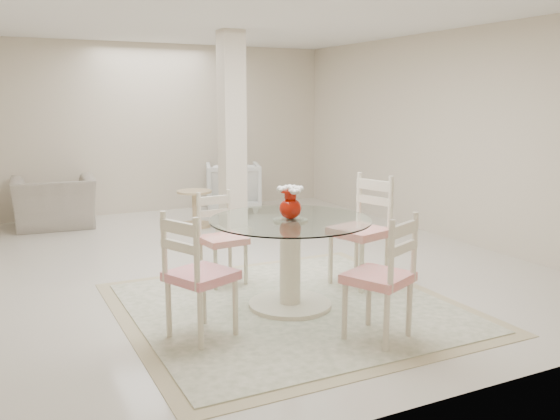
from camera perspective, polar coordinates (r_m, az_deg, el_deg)
name	(u,v)px	position (r m, az deg, el deg)	size (l,w,h in m)	color
ground	(235,261)	(6.79, -4.32, -4.96)	(7.00, 7.00, 0.00)	beige
room_shell	(233,96)	(6.54, -4.55, 10.90)	(6.02, 7.02, 2.71)	beige
column	(232,135)	(7.95, -4.64, 7.19)	(0.30, 0.30, 2.70)	beige
area_rug	(290,307)	(5.31, 0.97, -9.32)	(2.88, 2.88, 0.02)	tan
dining_table	(290,263)	(5.19, 0.98, -5.14)	(1.40, 1.40, 0.81)	beige
red_vase	(291,202)	(5.07, 1.05, 0.82)	(0.22, 0.21, 0.29)	#A51205
dining_chair_east	(365,222)	(5.88, 8.16, -1.13)	(0.60, 0.60, 1.20)	#EEE3C3
dining_chair_north	(220,231)	(5.91, -5.83, -2.03)	(0.44, 0.44, 1.01)	beige
dining_chair_west	(194,267)	(4.51, -8.29, -5.44)	(0.58, 0.58, 1.10)	beige
dining_chair_south	(387,269)	(4.51, 10.24, -5.57)	(0.58, 0.58, 1.09)	beige
recliner_taupe	(54,203)	(9.08, -20.90, 0.68)	(1.11, 0.97, 0.72)	gray
armchair_white	(233,187)	(9.79, -4.54, 2.25)	(0.85, 0.88, 0.80)	silver
side_table	(195,210)	(8.67, -8.21, 0.02)	(0.50, 0.50, 0.52)	tan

